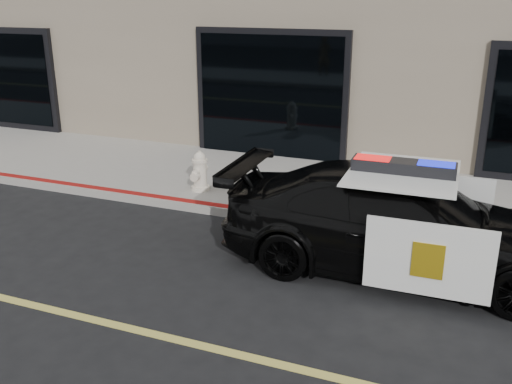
% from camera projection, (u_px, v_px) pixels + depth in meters
% --- Properties ---
extents(ground, '(120.00, 120.00, 0.00)m').
position_uv_depth(ground, '(139.00, 331.00, 6.37)').
color(ground, black).
rests_on(ground, ground).
extents(sidewalk_n, '(60.00, 3.50, 0.15)m').
position_uv_depth(sidewalk_n, '(288.00, 185.00, 10.95)').
color(sidewalk_n, gray).
rests_on(sidewalk_n, ground).
extents(police_car, '(2.26, 4.79, 1.54)m').
position_uv_depth(police_car, '(399.00, 222.00, 7.57)').
color(police_car, black).
rests_on(police_car, ground).
extents(fire_hydrant, '(0.33, 0.46, 0.74)m').
position_uv_depth(fire_hydrant, '(200.00, 172.00, 10.34)').
color(fire_hydrant, silver).
rests_on(fire_hydrant, sidewalk_n).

